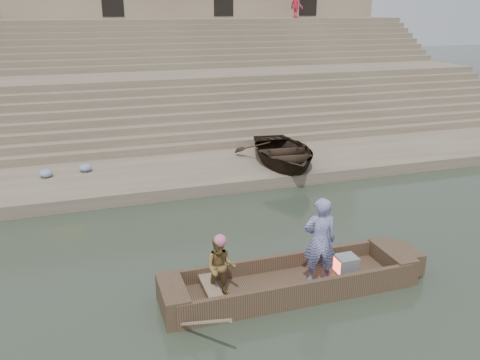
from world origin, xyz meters
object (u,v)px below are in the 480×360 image
television (346,265)px  beached_rowboat (283,152)px  main_rowboat (290,287)px  pedestrian (297,4)px  rowing_man (220,267)px  standing_man (320,241)px

television → beached_rowboat: size_ratio=0.11×
main_rowboat → pedestrian: (10.06, 22.58, 5.92)m
beached_rowboat → pedestrian: (7.11, 15.08, 5.19)m
rowing_man → pedestrian: 25.95m
main_rowboat → standing_man: (0.58, -0.14, 1.08)m
main_rowboat → television: bearing=0.0°
standing_man → pedestrian: size_ratio=1.17×
rowing_man → pedestrian: (11.62, 22.62, 5.15)m
rowing_man → beached_rowboat: (4.52, 7.53, -0.03)m
standing_man → television: (0.75, 0.14, -0.77)m
television → main_rowboat: bearing=-180.0°
television → pedestrian: bearing=68.9°
television → pedestrian: pedestrian is taller
standing_man → television: standing_man is taller
standing_man → main_rowboat: bearing=-0.6°
television → beached_rowboat: bearing=77.8°
main_rowboat → rowing_man: (-1.56, -0.03, 0.76)m
main_rowboat → television: (1.34, 0.00, 0.31)m
main_rowboat → beached_rowboat: bearing=68.5°
beached_rowboat → pedestrian: pedestrian is taller
beached_rowboat → main_rowboat: bearing=-106.0°
pedestrian → television: bearing=141.0°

